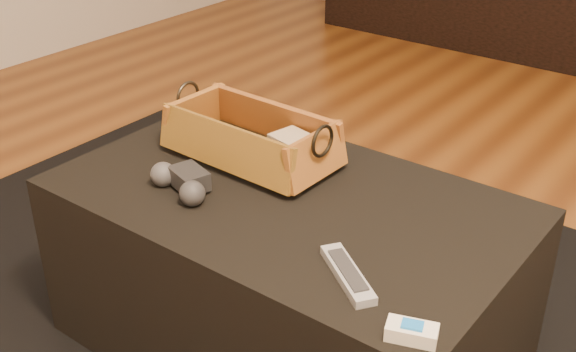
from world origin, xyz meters
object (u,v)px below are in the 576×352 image
Objects in this scene: wicker_basket at (251,140)px; silver_remote at (348,274)px; game_controller at (182,182)px; tv_remote at (240,149)px; ottoman at (286,274)px; cream_gadget at (412,332)px.

wicker_basket is 2.51× the size of silver_remote.
tv_remote is at bearing 91.91° from game_controller.
game_controller reaches higher than silver_remote.
ottoman is 0.31m from tv_remote.
tv_remote is 0.70m from cream_gadget.
game_controller is at bearing 169.30° from cream_gadget.
wicker_basket reaches higher than tv_remote.
cream_gadget is (0.63, -0.32, -0.01)m from tv_remote.
wicker_basket is 0.69m from cream_gadget.
silver_remote is at bearing -32.64° from ottoman.
cream_gadget reaches higher than ottoman.
game_controller is 1.05× the size of silver_remote.
ottoman is at bearing -26.96° from wicker_basket.
ottoman is 6.01× the size of silver_remote.
silver_remote is 0.18m from cream_gadget.
ottoman is 4.62× the size of tv_remote.
wicker_basket reaches higher than cream_gadget.
tv_remote is 0.52× the size of wicker_basket.
wicker_basket reaches higher than silver_remote.
game_controller is at bearing -93.86° from wicker_basket.
game_controller is (-0.01, -0.21, -0.02)m from wicker_basket.
cream_gadget is at bearing -29.35° from ottoman.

